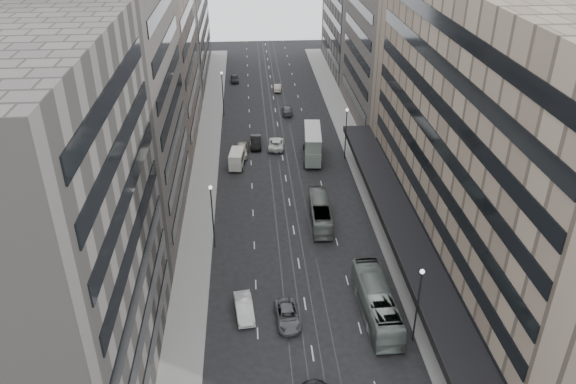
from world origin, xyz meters
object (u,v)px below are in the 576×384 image
object	(u,v)px
double_decker	(312,143)
sedan_1	(244,308)
bus_far	(320,212)
bus_near	(376,302)
panel_van	(237,159)
sedan_2	(288,316)

from	to	relation	value
double_decker	sedan_1	size ratio (longest dim) A/B	1.85
bus_far	double_decker	size ratio (longest dim) A/B	1.12
bus_near	double_decker	distance (m)	36.64
panel_van	sedan_2	distance (m)	34.96
bus_near	sedan_1	distance (m)	13.22
bus_near	bus_far	world-z (taller)	bus_near
double_decker	panel_van	distance (m)	12.05
sedan_1	bus_far	bearing A→B (deg)	53.33
bus_far	sedan_2	distance (m)	19.05
double_decker	panel_van	size ratio (longest dim) A/B	2.00
panel_van	sedan_1	world-z (taller)	panel_van
double_decker	sedan_1	world-z (taller)	double_decker
bus_near	sedan_1	xyz separation A→B (m)	(-13.15, 1.09, -0.84)
panel_van	bus_near	bearing A→B (deg)	-60.52
bus_far	bus_near	bearing A→B (deg)	103.15
bus_far	sedan_2	bearing A→B (deg)	75.71
bus_near	sedan_2	xyz separation A→B (m)	(-8.87, -0.29, -0.95)
panel_van	sedan_2	size ratio (longest dim) A/B	0.90
sedan_2	bus_near	bearing A→B (deg)	-2.32
double_decker	bus_near	bearing A→B (deg)	-81.61
bus_near	panel_van	world-z (taller)	bus_near
bus_near	bus_far	distance (m)	18.26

